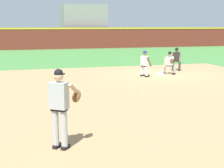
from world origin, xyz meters
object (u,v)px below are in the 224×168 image
Objects in this scene: first_base_bag at (160,74)px; baseball at (143,92)px; baserunner at (145,63)px; pitcher at (61,104)px; umpire at (176,58)px; first_baseman at (170,62)px.

baseball is (-2.71, -4.35, -0.01)m from first_base_bag.
pitcher is at bearing -121.20° from baserunner.
pitcher is 13.74m from umpire.
first_base_bag is 11.69m from pitcher.
baserunner is (1.61, 4.00, 0.76)m from baseball.
baserunner and umpire have the same top height.
baserunner is at bearing 68.04° from baseball.
baserunner is (-1.10, -0.35, 0.75)m from first_base_bag.
baserunner reaches higher than first_base_bag.
baseball is 4.38m from baserunner.
pitcher is at bearing -124.93° from first_base_bag.
umpire is (8.36, 10.91, -0.27)m from pitcher.
umpire is at bearing 52.36° from baseball.
first_baseman is (0.61, 0.05, 0.69)m from first_base_bag.
umpire is (1.69, 1.36, 0.75)m from first_base_bag.
baseball is 6.61m from pitcher.
first_baseman is at bearing 52.85° from pitcher.
first_base_bag is 1.37m from baserunner.
umpire is at bearing 52.52° from pitcher.
first_base_bag is at bearing 58.09° from baseball.
first_baseman reaches higher than first_base_bag.
baserunner is at bearing -162.19° from first_base_bag.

